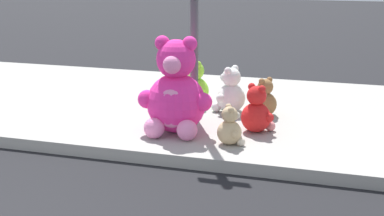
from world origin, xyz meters
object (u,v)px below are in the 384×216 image
object	(u,v)px
plush_white	(230,94)
plush_tan	(231,129)
plush_pink_large	(176,95)
plush_brown	(264,100)
plush_red	(257,113)
plush_lime	(194,87)

from	to	relation	value
plush_white	plush_tan	xyz separation A→B (m)	(0.34, -1.40, -0.08)
plush_pink_large	plush_brown	size ratio (longest dim) A/B	2.24
plush_red	plush_lime	xyz separation A→B (m)	(-1.16, 1.06, 0.02)
plush_lime	plush_brown	xyz separation A→B (m)	(1.12, -0.29, -0.05)
plush_pink_large	plush_red	size ratio (longest dim) A/B	1.97
plush_lime	plush_brown	bearing A→B (deg)	-14.59
plush_red	plush_lime	bearing A→B (deg)	137.62
plush_lime	plush_white	world-z (taller)	plush_lime
plush_lime	plush_brown	world-z (taller)	plush_lime
plush_lime	plush_brown	size ratio (longest dim) A/B	1.24
plush_tan	plush_pink_large	bearing A→B (deg)	162.16
plush_red	plush_tan	xyz separation A→B (m)	(-0.21, -0.59, -0.06)
plush_red	plush_tan	distance (m)	0.62
plush_pink_large	plush_brown	xyz separation A→B (m)	(0.94, 1.11, -0.27)
plush_tan	plush_brown	bearing A→B (deg)	83.05
plush_brown	plush_white	bearing A→B (deg)	174.65
plush_pink_large	plush_white	xyz separation A→B (m)	(0.43, 1.16, -0.22)
plush_pink_large	plush_lime	size ratio (longest dim) A/B	1.81
plush_white	plush_tan	world-z (taller)	plush_white
plush_pink_large	plush_red	bearing A→B (deg)	19.10
plush_lime	plush_tan	world-z (taller)	plush_lime
plush_red	plush_brown	distance (m)	0.77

